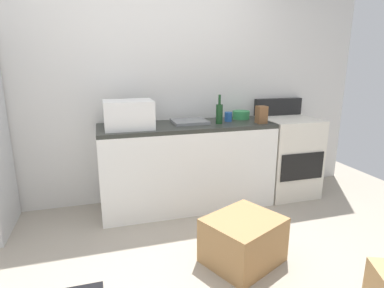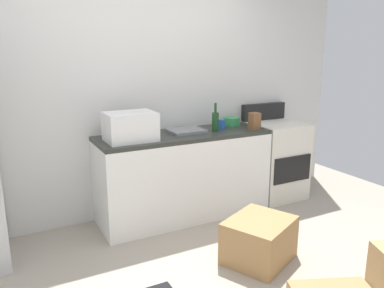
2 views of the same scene
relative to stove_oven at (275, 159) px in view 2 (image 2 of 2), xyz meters
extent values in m
plane|color=#9E9384|center=(-1.52, -1.21, -0.47)|extent=(6.00, 6.00, 0.00)
cube|color=silver|center=(-1.52, 0.34, 0.83)|extent=(5.00, 0.10, 2.60)
cube|color=white|center=(-1.22, -0.01, -0.04)|extent=(1.80, 0.60, 0.86)
cube|color=#2D302B|center=(-1.22, -0.01, 0.41)|extent=(1.80, 0.60, 0.04)
cube|color=silver|center=(0.00, -0.01, -0.02)|extent=(0.60, 0.60, 0.90)
cube|color=black|center=(0.00, -0.31, -0.05)|extent=(0.52, 0.02, 0.30)
cube|color=black|center=(0.00, 0.25, 0.53)|extent=(0.60, 0.08, 0.20)
cube|color=white|center=(-1.81, -0.07, 0.57)|extent=(0.46, 0.34, 0.27)
cube|color=slate|center=(-1.17, 0.04, 0.45)|extent=(0.36, 0.32, 0.03)
cylinder|color=#193F1E|center=(-0.89, -0.08, 0.53)|extent=(0.07, 0.07, 0.20)
cylinder|color=#193F1E|center=(-0.89, -0.08, 0.68)|extent=(0.03, 0.03, 0.10)
cylinder|color=#2659A5|center=(-0.74, 0.02, 0.48)|extent=(0.08, 0.08, 0.10)
cube|color=brown|center=(-0.46, -0.17, 0.52)|extent=(0.10, 0.10, 0.18)
cylinder|color=#338C4C|center=(-0.54, 0.13, 0.48)|extent=(0.19, 0.19, 0.09)
cube|color=#A37A4C|center=(-1.07, -1.12, -0.28)|extent=(0.69, 0.65, 0.36)
camera|label=1|loc=(-2.06, -3.08, 1.04)|focal=29.32mm
camera|label=2|loc=(-2.93, -3.42, 1.25)|focal=35.63mm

